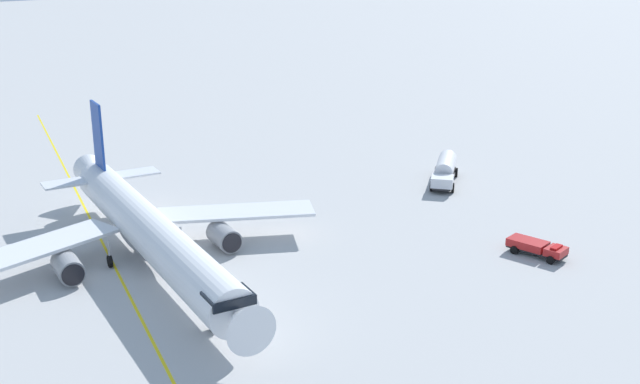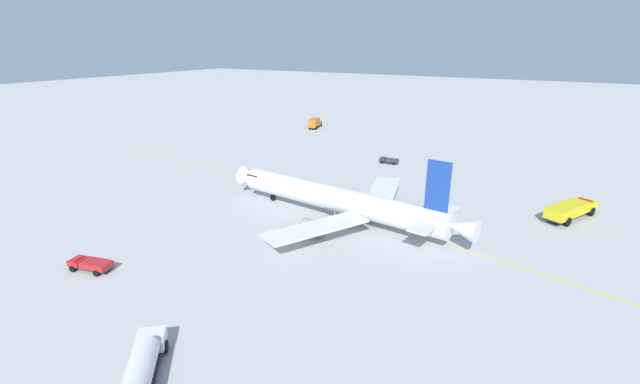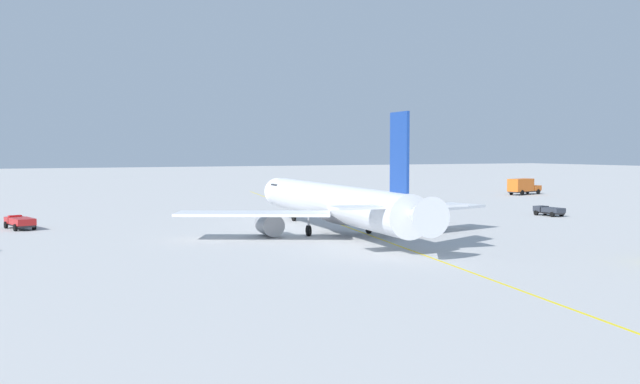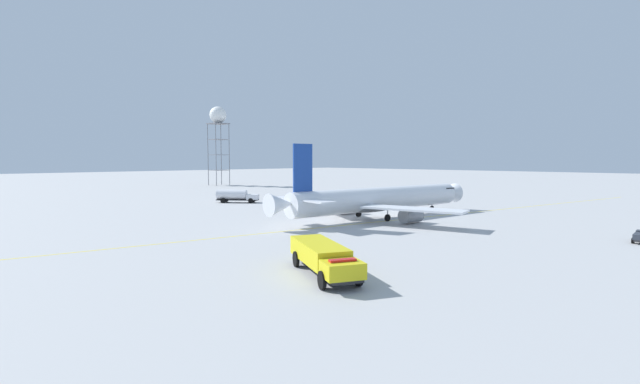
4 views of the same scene
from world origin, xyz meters
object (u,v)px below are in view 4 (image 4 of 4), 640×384
(ops_pickup_truck, at_px, (330,196))
(fuel_tanker_truck, at_px, (236,196))
(airliner_main, at_px, (378,200))
(radar_tower, at_px, (218,119))
(fire_tender_truck, at_px, (323,256))

(ops_pickup_truck, xyz_separation_m, fuel_tanker_truck, (-20.74, 9.04, 0.78))
(airliner_main, xyz_separation_m, fuel_tanker_truck, (-2.07, 38.02, -1.43))
(airliner_main, distance_m, radar_tower, 103.35)
(radar_tower, bearing_deg, fire_tender_truck, -117.70)
(fire_tender_truck, bearing_deg, ops_pickup_truck, 159.63)
(ops_pickup_truck, relative_size, fuel_tanker_truck, 0.65)
(fuel_tanker_truck, bearing_deg, ops_pickup_truck, 25.73)
(airliner_main, distance_m, fire_tender_truck, 35.77)
(fire_tender_truck, height_order, radar_tower, radar_tower)
(airliner_main, bearing_deg, ops_pickup_truck, 63.60)
(fire_tender_truck, distance_m, radar_tower, 131.76)
(ops_pickup_truck, height_order, radar_tower, radar_tower)
(fuel_tanker_truck, bearing_deg, fire_tender_truck, -67.76)
(airliner_main, xyz_separation_m, radar_tower, (29.57, 96.69, 21.36))
(airliner_main, relative_size, radar_tower, 1.45)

